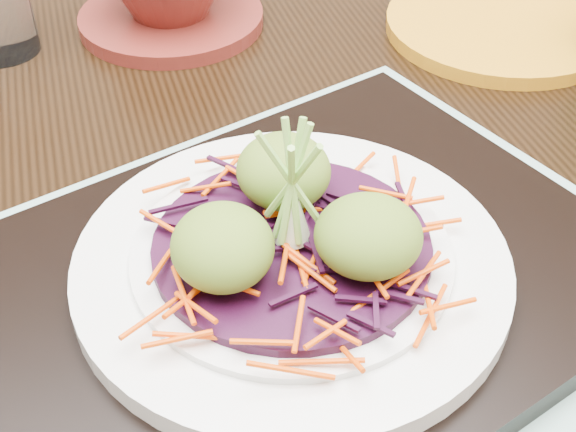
{
  "coord_description": "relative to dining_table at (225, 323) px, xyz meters",
  "views": [
    {
      "loc": [
        0.02,
        -0.5,
        1.16
      ],
      "look_at": [
        0.06,
        -0.13,
        0.85
      ],
      "focal_mm": 50.0,
      "sensor_mm": 36.0,
      "label": 1
    }
  ],
  "objects": [
    {
      "name": "dining_table",
      "position": [
        0.0,
        0.0,
        0.0
      ],
      "size": [
        1.41,
        1.06,
        0.8
      ],
      "rotation": [
        0.0,
        0.0,
        0.17
      ],
      "color": "black",
      "rests_on": "ground"
    },
    {
      "name": "placemat",
      "position": [
        0.04,
        -0.08,
        0.11
      ],
      "size": [
        0.58,
        0.54,
        0.0
      ],
      "primitive_type": "cube",
      "rotation": [
        0.0,
        0.0,
        0.5
      ],
      "color": "#84AAA3",
      "rests_on": "dining_table"
    },
    {
      "name": "serving_tray",
      "position": [
        0.04,
        -0.08,
        0.12
      ],
      "size": [
        0.5,
        0.46,
        0.02
      ],
      "primitive_type": "cube",
      "rotation": [
        0.0,
        0.0,
        0.5
      ],
      "color": "black",
      "rests_on": "placemat"
    },
    {
      "name": "white_plate",
      "position": [
        0.04,
        -0.08,
        0.14
      ],
      "size": [
        0.26,
        0.26,
        0.02
      ],
      "color": "white",
      "rests_on": "serving_tray"
    },
    {
      "name": "cabbage_bed",
      "position": [
        0.04,
        -0.08,
        0.15
      ],
      "size": [
        0.16,
        0.16,
        0.01
      ],
      "primitive_type": "cylinder",
      "color": "black",
      "rests_on": "white_plate"
    },
    {
      "name": "carrot_julienne",
      "position": [
        0.04,
        -0.08,
        0.16
      ],
      "size": [
        0.2,
        0.2,
        0.01
      ],
      "primitive_type": null,
      "color": "#E34604",
      "rests_on": "cabbage_bed"
    },
    {
      "name": "guacamole_scoops",
      "position": [
        0.04,
        -0.08,
        0.17
      ],
      "size": [
        0.14,
        0.13,
        0.04
      ],
      "color": "olive",
      "rests_on": "cabbage_bed"
    },
    {
      "name": "scallion_garnish",
      "position": [
        0.04,
        -0.08,
        0.19
      ],
      "size": [
        0.06,
        0.06,
        0.09
      ],
      "primitive_type": null,
      "color": "#89C54F",
      "rests_on": "cabbage_bed"
    },
    {
      "name": "yellow_plate",
      "position": [
        0.28,
        0.25,
        0.11
      ],
      "size": [
        0.27,
        0.27,
        0.01
      ],
      "primitive_type": "cylinder",
      "rotation": [
        0.0,
        0.0,
        0.26
      ],
      "color": "orange",
      "rests_on": "dining_table"
    }
  ]
}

